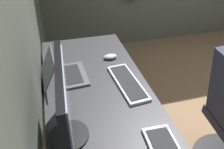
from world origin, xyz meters
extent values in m
cube|color=slate|center=(0.00, 2.06, 1.30)|extent=(4.77, 0.10, 2.60)
cube|color=#38383D|center=(-0.01, 1.65, 0.71)|extent=(1.86, 0.67, 0.03)
cylinder|color=silver|center=(0.86, 1.38, 0.35)|extent=(0.05, 0.05, 0.70)
cylinder|color=silver|center=(0.86, 1.93, 0.35)|extent=(0.05, 0.05, 0.70)
cube|color=#38383D|center=(0.43, 1.68, 0.35)|extent=(0.40, 0.50, 0.69)
cube|color=silver|center=(0.43, 1.43, 0.35)|extent=(0.37, 0.01, 0.61)
cylinder|color=black|center=(-0.17, 1.87, 0.74)|extent=(0.20, 0.20, 0.01)
cylinder|color=black|center=(-0.17, 1.87, 0.79)|extent=(0.04, 0.04, 0.10)
cube|color=black|center=(-0.17, 1.87, 0.99)|extent=(0.52, 0.05, 0.30)
cube|color=#B2BCCC|center=(-0.17, 1.85, 0.99)|extent=(0.48, 0.03, 0.26)
cube|color=#595B60|center=(0.35, 1.80, 0.74)|extent=(0.30, 0.22, 0.01)
cube|color=#262628|center=(0.35, 1.80, 0.75)|extent=(0.24, 0.14, 0.00)
cube|color=#595B60|center=(0.34, 1.94, 0.83)|extent=(0.30, 0.11, 0.18)
cube|color=black|center=(0.34, 1.94, 0.83)|extent=(0.27, 0.09, 0.15)
cube|color=silver|center=(0.17, 1.45, 0.74)|extent=(0.43, 0.17, 0.02)
cube|color=#2D2D30|center=(0.17, 1.45, 0.75)|extent=(0.39, 0.14, 0.00)
ellipsoid|color=silver|center=(0.51, 1.48, 0.75)|extent=(0.06, 0.10, 0.03)
camera|label=1|loc=(-0.94, 1.86, 1.64)|focal=36.13mm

